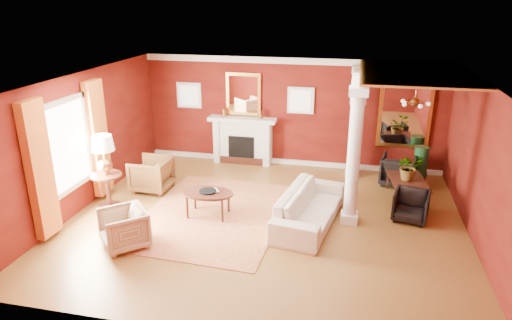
% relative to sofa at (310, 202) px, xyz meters
% --- Properties ---
extents(ground, '(8.00, 8.00, 0.00)m').
position_rel_sofa_xyz_m(ground, '(-0.90, -0.09, -0.48)').
color(ground, brown).
rests_on(ground, ground).
extents(room_shell, '(8.04, 7.04, 2.92)m').
position_rel_sofa_xyz_m(room_shell, '(-0.90, -0.09, 1.54)').
color(room_shell, '#63180D').
rests_on(room_shell, ground).
extents(fireplace, '(1.85, 0.42, 1.29)m').
position_rel_sofa_xyz_m(fireplace, '(-2.20, 3.23, 0.17)').
color(fireplace, white).
rests_on(fireplace, ground).
extents(overmantel_mirror, '(0.95, 0.07, 1.15)m').
position_rel_sofa_xyz_m(overmantel_mirror, '(-2.20, 3.37, 1.42)').
color(overmantel_mirror, gold).
rests_on(overmantel_mirror, fireplace).
extents(flank_window_left, '(0.70, 0.07, 0.70)m').
position_rel_sofa_xyz_m(flank_window_left, '(-3.75, 3.38, 1.32)').
color(flank_window_left, white).
rests_on(flank_window_left, room_shell).
extents(flank_window_right, '(0.70, 0.07, 0.70)m').
position_rel_sofa_xyz_m(flank_window_right, '(-0.65, 3.38, 1.32)').
color(flank_window_right, white).
rests_on(flank_window_right, room_shell).
extents(left_window, '(0.21, 2.55, 2.60)m').
position_rel_sofa_xyz_m(left_window, '(-4.80, -0.69, 0.95)').
color(left_window, white).
rests_on(left_window, room_shell).
extents(column_front, '(0.36, 0.36, 2.80)m').
position_rel_sofa_xyz_m(column_front, '(0.80, 0.21, 0.95)').
color(column_front, white).
rests_on(column_front, ground).
extents(column_back, '(0.36, 0.36, 2.80)m').
position_rel_sofa_xyz_m(column_back, '(0.80, 2.91, 0.95)').
color(column_back, white).
rests_on(column_back, ground).
extents(header_beam, '(0.30, 3.20, 0.32)m').
position_rel_sofa_xyz_m(header_beam, '(0.80, 1.81, 2.14)').
color(header_beam, white).
rests_on(header_beam, column_front).
extents(amber_ceiling, '(2.30, 3.40, 0.04)m').
position_rel_sofa_xyz_m(amber_ceiling, '(1.95, 1.66, 2.39)').
color(amber_ceiling, '#D7893F').
rests_on(amber_ceiling, room_shell).
extents(dining_mirror, '(1.30, 0.07, 1.70)m').
position_rel_sofa_xyz_m(dining_mirror, '(2.00, 3.37, 1.07)').
color(dining_mirror, gold).
rests_on(dining_mirror, room_shell).
extents(chandelier, '(0.60, 0.62, 0.75)m').
position_rel_sofa_xyz_m(chandelier, '(2.00, 1.71, 1.77)').
color(chandelier, '#A06A32').
rests_on(chandelier, room_shell).
extents(crown_trim, '(8.00, 0.08, 0.16)m').
position_rel_sofa_xyz_m(crown_trim, '(-0.90, 3.37, 2.34)').
color(crown_trim, white).
rests_on(crown_trim, room_shell).
extents(base_trim, '(8.00, 0.08, 0.12)m').
position_rel_sofa_xyz_m(base_trim, '(-0.90, 3.37, -0.42)').
color(base_trim, white).
rests_on(base_trim, ground).
extents(rug, '(3.06, 3.96, 0.02)m').
position_rel_sofa_xyz_m(rug, '(-2.02, -0.05, -0.47)').
color(rug, maroon).
rests_on(rug, ground).
extents(sofa, '(1.10, 2.51, 0.95)m').
position_rel_sofa_xyz_m(sofa, '(0.00, 0.00, 0.00)').
color(sofa, beige).
rests_on(sofa, ground).
extents(armchair_leopard, '(0.83, 0.88, 0.88)m').
position_rel_sofa_xyz_m(armchair_leopard, '(-3.85, 0.89, -0.03)').
color(armchair_leopard, black).
rests_on(armchair_leopard, ground).
extents(armchair_stripe, '(1.07, 1.07, 0.80)m').
position_rel_sofa_xyz_m(armchair_stripe, '(-3.24, -1.65, -0.07)').
color(armchair_stripe, tan).
rests_on(armchair_stripe, ground).
extents(coffee_table, '(1.08, 1.08, 0.54)m').
position_rel_sofa_xyz_m(coffee_table, '(-2.12, -0.12, 0.02)').
color(coffee_table, black).
rests_on(coffee_table, ground).
extents(coffee_book, '(0.15, 0.12, 0.24)m').
position_rel_sofa_xyz_m(coffee_book, '(-2.08, -0.08, 0.19)').
color(coffee_book, black).
rests_on(coffee_book, coffee_table).
extents(side_table, '(0.65, 0.65, 1.64)m').
position_rel_sofa_xyz_m(side_table, '(-4.39, -0.16, 0.64)').
color(side_table, black).
rests_on(side_table, ground).
extents(dining_table, '(0.64, 1.42, 0.77)m').
position_rel_sofa_xyz_m(dining_table, '(2.07, 1.61, -0.09)').
color(dining_table, black).
rests_on(dining_table, ground).
extents(dining_chair_near, '(0.80, 0.76, 0.70)m').
position_rel_sofa_xyz_m(dining_chair_near, '(2.02, 0.59, -0.13)').
color(dining_chair_near, black).
rests_on(dining_chair_near, ground).
extents(dining_chair_far, '(0.90, 0.86, 0.80)m').
position_rel_sofa_xyz_m(dining_chair_far, '(1.89, 2.52, -0.07)').
color(dining_chair_far, black).
rests_on(dining_chair_far, ground).
extents(green_urn, '(0.38, 0.38, 0.91)m').
position_rel_sofa_xyz_m(green_urn, '(2.45, 2.86, -0.12)').
color(green_urn, '#15411F').
rests_on(green_urn, ground).
extents(potted_plant, '(0.69, 0.73, 0.47)m').
position_rel_sofa_xyz_m(potted_plant, '(2.04, 1.65, 0.53)').
color(potted_plant, '#26591E').
rests_on(potted_plant, dining_table).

